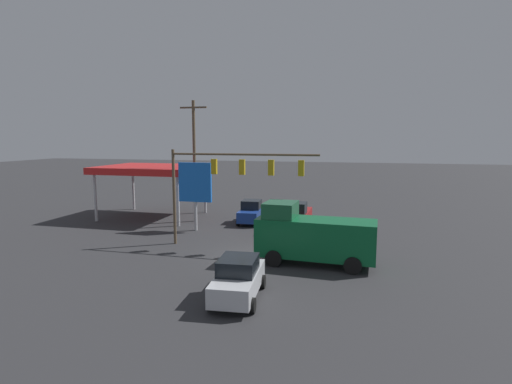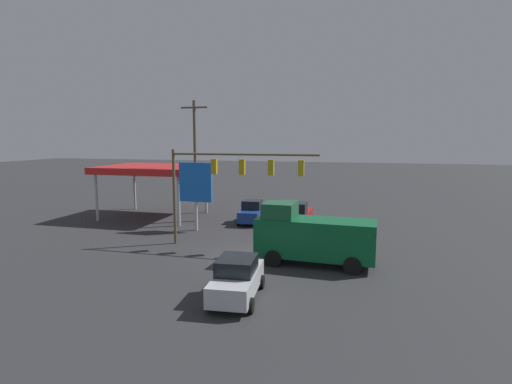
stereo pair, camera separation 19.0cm
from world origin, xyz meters
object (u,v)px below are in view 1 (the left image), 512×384
object	(u,v)px
traffic_signal_assembly	(231,173)
sedan_waiting	(238,278)
utility_pole	(194,159)
delivery_truck	(312,236)
hatchback_crossing	(251,212)
price_sign	(195,184)
pickup_parked	(295,217)

from	to	relation	value
traffic_signal_assembly	sedan_waiting	distance (m)	9.58
sedan_waiting	utility_pole	bearing A→B (deg)	-155.46
traffic_signal_assembly	sedan_waiting	world-z (taller)	traffic_signal_assembly
delivery_truck	hatchback_crossing	bearing A→B (deg)	-54.76
utility_pole	sedan_waiting	world-z (taller)	utility_pole
price_sign	hatchback_crossing	xyz separation A→B (m)	(-3.55, -3.78, -2.77)
pickup_parked	hatchback_crossing	bearing A→B (deg)	-115.12
utility_pole	sedan_waiting	xyz separation A→B (m)	(-8.57, 15.52, -4.59)
hatchback_crossing	price_sign	bearing A→B (deg)	-46.66
utility_pole	delivery_truck	size ratio (longest dim) A/B	1.52
price_sign	traffic_signal_assembly	bearing A→B (deg)	136.35
utility_pole	pickup_parked	xyz separation A→B (m)	(-9.11, 1.50, -4.43)
pickup_parked	traffic_signal_assembly	bearing A→B (deg)	-29.86
utility_pole	pickup_parked	distance (m)	10.24
utility_pole	sedan_waiting	bearing A→B (deg)	118.92
hatchback_crossing	delivery_truck	size ratio (longest dim) A/B	0.56
pickup_parked	sedan_waiting	xyz separation A→B (m)	(0.54, 14.02, -0.16)
price_sign	utility_pole	bearing A→B (deg)	-66.87
sedan_waiting	delivery_truck	xyz separation A→B (m)	(-2.74, -5.89, 0.74)
sedan_waiting	delivery_truck	size ratio (longest dim) A/B	0.65
sedan_waiting	traffic_signal_assembly	bearing A→B (deg)	-164.83
pickup_parked	price_sign	bearing A→B (deg)	-76.45
delivery_truck	sedan_waiting	bearing A→B (deg)	68.19
pickup_parked	delivery_truck	bearing A→B (deg)	15.79
utility_pole	hatchback_crossing	size ratio (longest dim) A/B	2.70
sedan_waiting	delivery_truck	bearing A→B (deg)	150.68
utility_pole	delivery_truck	world-z (taller)	utility_pole
traffic_signal_assembly	hatchback_crossing	world-z (taller)	traffic_signal_assembly
pickup_parked	sedan_waiting	size ratio (longest dim) A/B	1.15
price_sign	delivery_truck	size ratio (longest dim) A/B	0.78
hatchback_crossing	delivery_truck	distance (m)	12.00
traffic_signal_assembly	pickup_parked	bearing A→B (deg)	-120.53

